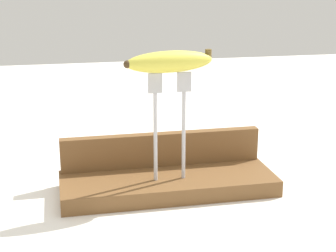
{
  "coord_description": "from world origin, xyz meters",
  "views": [
    {
      "loc": [
        -0.2,
        -0.93,
        0.41
      ],
      "look_at": [
        0.0,
        0.0,
        0.13
      ],
      "focal_mm": 57.27,
      "sensor_mm": 36.0,
      "label": 1
    }
  ],
  "objects": [
    {
      "name": "banana_chunk_far",
      "position": [
        0.06,
        0.15,
        0.02
      ],
      "size": [
        0.06,
        0.06,
        0.04
      ],
      "color": "#B2C138",
      "rests_on": "ground"
    },
    {
      "name": "board_backstop",
      "position": [
        0.0,
        0.06,
        0.07
      ],
      "size": [
        0.4,
        0.02,
        0.07
      ],
      "primitive_type": "cube",
      "color": "brown",
      "rests_on": "wooden_board"
    },
    {
      "name": "ground_plane",
      "position": [
        0.0,
        0.0,
        0.0
      ],
      "size": [
        3.0,
        3.0,
        0.0
      ],
      "primitive_type": "plane",
      "color": "silver"
    },
    {
      "name": "fork_stand_center",
      "position": [
        -0.0,
        -0.01,
        0.15
      ],
      "size": [
        0.08,
        0.01,
        0.2
      ],
      "color": "#B2B2B7",
      "rests_on": "wooden_board"
    },
    {
      "name": "wooden_board",
      "position": [
        0.0,
        0.0,
        0.02
      ],
      "size": [
        0.41,
        0.15,
        0.03
      ],
      "primitive_type": "cube",
      "color": "brown",
      "rests_on": "ground"
    },
    {
      "name": "banana_raised_center",
      "position": [
        -0.0,
        -0.01,
        0.25
      ],
      "size": [
        0.17,
        0.06,
        0.04
      ],
      "color": "#DBD147",
      "rests_on": "fork_stand_center"
    }
  ]
}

